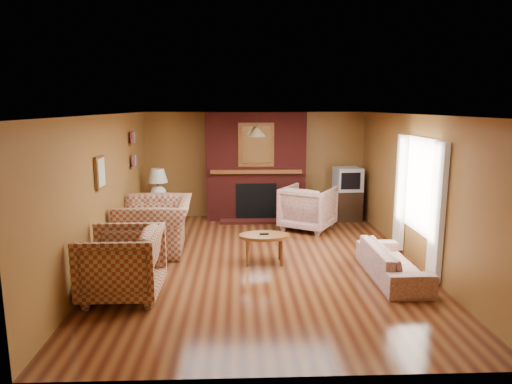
{
  "coord_description": "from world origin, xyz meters",
  "views": [
    {
      "loc": [
        -0.38,
        -7.16,
        2.53
      ],
      "look_at": [
        -0.09,
        0.6,
        1.06
      ],
      "focal_mm": 32.0,
      "sensor_mm": 36.0,
      "label": 1
    }
  ],
  "objects_px": {
    "floral_sofa": "(393,262)",
    "fireplace": "(256,167)",
    "table_lamp": "(158,183)",
    "crt_tv": "(348,179)",
    "floral_armchair": "(308,208)",
    "plaid_armchair": "(121,264)",
    "tv_stand": "(347,205)",
    "coffee_table": "(264,238)",
    "plaid_loveseat": "(156,226)",
    "side_table": "(159,213)"
  },
  "relations": [
    {
      "from": "floral_sofa",
      "to": "tv_stand",
      "type": "distance_m",
      "value": 3.59
    },
    {
      "from": "coffee_table",
      "to": "floral_armchair",
      "type": "bearing_deg",
      "value": 63.4
    },
    {
      "from": "plaid_loveseat",
      "to": "floral_armchair",
      "type": "xyz_separation_m",
      "value": [
        2.9,
        1.34,
        -0.01
      ]
    },
    {
      "from": "fireplace",
      "to": "crt_tv",
      "type": "height_order",
      "value": "fireplace"
    },
    {
      "from": "plaid_loveseat",
      "to": "plaid_armchair",
      "type": "xyz_separation_m",
      "value": [
        -0.1,
        -1.99,
        0.01
      ]
    },
    {
      "from": "fireplace",
      "to": "floral_armchair",
      "type": "relative_size",
      "value": 2.41
    },
    {
      "from": "floral_armchair",
      "to": "plaid_armchair",
      "type": "bearing_deg",
      "value": 79.31
    },
    {
      "from": "coffee_table",
      "to": "tv_stand",
      "type": "xyz_separation_m",
      "value": [
        2.03,
        2.84,
        -0.08
      ]
    },
    {
      "from": "plaid_armchair",
      "to": "coffee_table",
      "type": "height_order",
      "value": "plaid_armchair"
    },
    {
      "from": "side_table",
      "to": "table_lamp",
      "type": "bearing_deg",
      "value": 135.0
    },
    {
      "from": "plaid_loveseat",
      "to": "table_lamp",
      "type": "bearing_deg",
      "value": -175.3
    },
    {
      "from": "plaid_loveseat",
      "to": "plaid_armchair",
      "type": "relative_size",
      "value": 1.37
    },
    {
      "from": "side_table",
      "to": "tv_stand",
      "type": "xyz_separation_m",
      "value": [
        4.15,
        0.35,
        0.06
      ]
    },
    {
      "from": "fireplace",
      "to": "table_lamp",
      "type": "xyz_separation_m",
      "value": [
        -2.1,
        -0.53,
        -0.26
      ]
    },
    {
      "from": "plaid_loveseat",
      "to": "floral_sofa",
      "type": "bearing_deg",
      "value": 65.52
    },
    {
      "from": "plaid_loveseat",
      "to": "floral_armchair",
      "type": "relative_size",
      "value": 1.42
    },
    {
      "from": "fireplace",
      "to": "floral_sofa",
      "type": "relative_size",
      "value": 1.42
    },
    {
      "from": "plaid_loveseat",
      "to": "floral_armchair",
      "type": "distance_m",
      "value": 3.2
    },
    {
      "from": "floral_sofa",
      "to": "side_table",
      "type": "distance_m",
      "value": 5.14
    },
    {
      "from": "coffee_table",
      "to": "side_table",
      "type": "distance_m",
      "value": 3.28
    },
    {
      "from": "plaid_armchair",
      "to": "tv_stand",
      "type": "relative_size",
      "value": 1.55
    },
    {
      "from": "plaid_loveseat",
      "to": "table_lamp",
      "type": "height_order",
      "value": "table_lamp"
    },
    {
      "from": "side_table",
      "to": "crt_tv",
      "type": "relative_size",
      "value": 0.89
    },
    {
      "from": "table_lamp",
      "to": "tv_stand",
      "type": "relative_size",
      "value": 1.03
    },
    {
      "from": "coffee_table",
      "to": "floral_sofa",
      "type": "bearing_deg",
      "value": -21.6
    },
    {
      "from": "plaid_loveseat",
      "to": "side_table",
      "type": "xyz_separation_m",
      "value": [
        -0.25,
        1.78,
        -0.19
      ]
    },
    {
      "from": "tv_stand",
      "to": "crt_tv",
      "type": "distance_m",
      "value": 0.59
    },
    {
      "from": "table_lamp",
      "to": "crt_tv",
      "type": "xyz_separation_m",
      "value": [
        4.15,
        0.34,
        0.0
      ]
    },
    {
      "from": "coffee_table",
      "to": "plaid_loveseat",
      "type": "bearing_deg",
      "value": 159.23
    },
    {
      "from": "fireplace",
      "to": "side_table",
      "type": "relative_size",
      "value": 4.44
    },
    {
      "from": "floral_sofa",
      "to": "fireplace",
      "type": "bearing_deg",
      "value": 26.34
    },
    {
      "from": "plaid_armchair",
      "to": "table_lamp",
      "type": "distance_m",
      "value": 3.81
    },
    {
      "from": "plaid_loveseat",
      "to": "side_table",
      "type": "height_order",
      "value": "plaid_loveseat"
    },
    {
      "from": "fireplace",
      "to": "floral_sofa",
      "type": "height_order",
      "value": "fireplace"
    },
    {
      "from": "table_lamp",
      "to": "floral_sofa",
      "type": "bearing_deg",
      "value": -38.96
    },
    {
      "from": "floral_armchair",
      "to": "table_lamp",
      "type": "distance_m",
      "value": 3.22
    },
    {
      "from": "crt_tv",
      "to": "fireplace",
      "type": "bearing_deg",
      "value": 174.7
    },
    {
      "from": "fireplace",
      "to": "plaid_loveseat",
      "type": "height_order",
      "value": "fireplace"
    },
    {
      "from": "fireplace",
      "to": "floral_armchair",
      "type": "distance_m",
      "value": 1.61
    },
    {
      "from": "table_lamp",
      "to": "crt_tv",
      "type": "relative_size",
      "value": 1.13
    },
    {
      "from": "crt_tv",
      "to": "plaid_armchair",
      "type": "bearing_deg",
      "value": -134.16
    },
    {
      "from": "tv_stand",
      "to": "plaid_loveseat",
      "type": "bearing_deg",
      "value": -148.31
    },
    {
      "from": "plaid_armchair",
      "to": "tv_stand",
      "type": "distance_m",
      "value": 5.75
    },
    {
      "from": "coffee_table",
      "to": "crt_tv",
      "type": "height_order",
      "value": "crt_tv"
    },
    {
      "from": "plaid_armchair",
      "to": "floral_armchair",
      "type": "distance_m",
      "value": 4.49
    },
    {
      "from": "floral_armchair",
      "to": "side_table",
      "type": "height_order",
      "value": "floral_armchair"
    },
    {
      "from": "floral_armchair",
      "to": "crt_tv",
      "type": "distance_m",
      "value": 1.35
    },
    {
      "from": "crt_tv",
      "to": "floral_sofa",
      "type": "bearing_deg",
      "value": -92.4
    },
    {
      "from": "plaid_armchair",
      "to": "floral_armchair",
      "type": "bearing_deg",
      "value": 138.06
    },
    {
      "from": "floral_armchair",
      "to": "coffee_table",
      "type": "height_order",
      "value": "floral_armchair"
    }
  ]
}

